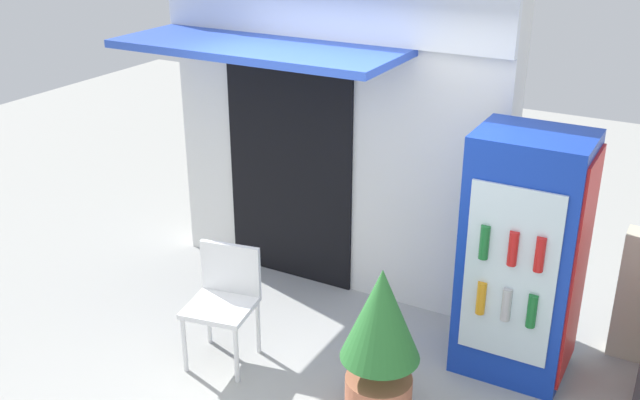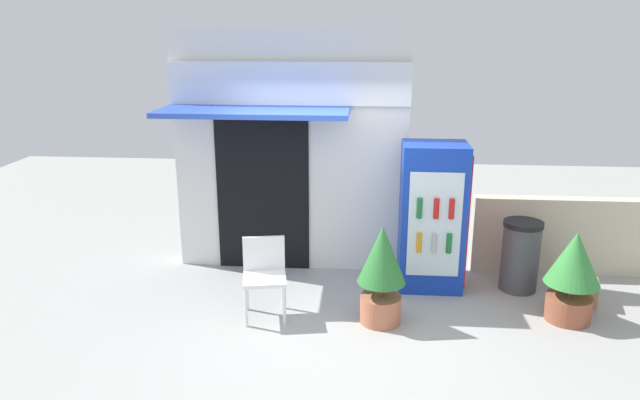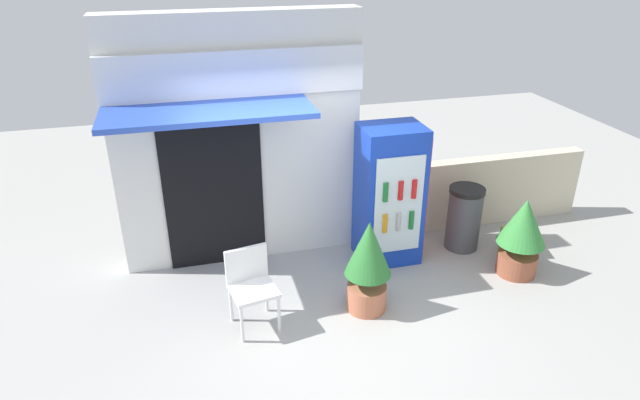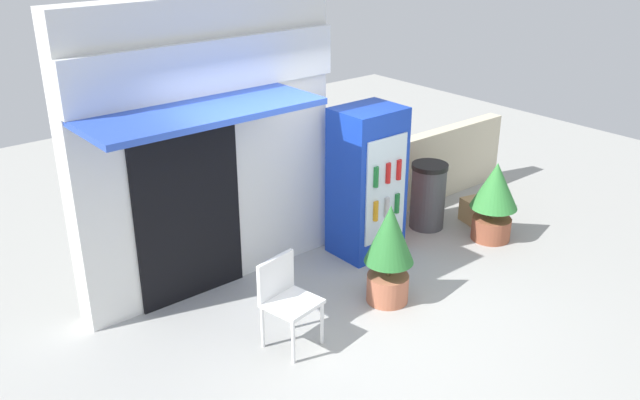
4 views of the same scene
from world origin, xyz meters
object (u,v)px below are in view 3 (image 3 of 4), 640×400
object	(u,v)px
drink_cooler	(390,195)
potted_plant_near_shop	(368,261)
plastic_chair	(251,282)
cardboard_box	(516,242)
trash_bin	(464,218)
potted_plant_curbside	(522,232)

from	to	relation	value
drink_cooler	potted_plant_near_shop	size ratio (longest dim) A/B	1.62
plastic_chair	cardboard_box	size ratio (longest dim) A/B	2.50
plastic_chair	trash_bin	world-z (taller)	plastic_chair
potted_plant_near_shop	trash_bin	xyz separation A→B (m)	(1.70, 0.98, -0.18)
plastic_chair	potted_plant_near_shop	xyz separation A→B (m)	(1.29, -0.08, 0.10)
drink_cooler	plastic_chair	xyz separation A→B (m)	(-1.91, -0.91, -0.38)
plastic_chair	potted_plant_curbside	distance (m)	3.35
potted_plant_curbside	cardboard_box	xyz separation A→B (m)	(0.28, 0.44, -0.42)
potted_plant_curbside	cardboard_box	size ratio (longest dim) A/B	2.92
plastic_chair	potted_plant_near_shop	bearing A→B (deg)	-3.75
potted_plant_near_shop	cardboard_box	xyz separation A→B (m)	(2.34, 0.66, -0.47)
cardboard_box	potted_plant_near_shop	bearing A→B (deg)	-164.26
plastic_chair	potted_plant_near_shop	world-z (taller)	potted_plant_near_shop
trash_bin	cardboard_box	xyz separation A→B (m)	(0.64, -0.32, -0.28)
drink_cooler	potted_plant_curbside	size ratio (longest dim) A/B	1.76
potted_plant_near_shop	potted_plant_curbside	size ratio (longest dim) A/B	1.09
potted_plant_near_shop	trash_bin	bearing A→B (deg)	29.97
potted_plant_near_shop	plastic_chair	bearing A→B (deg)	176.25
trash_bin	potted_plant_near_shop	bearing A→B (deg)	-150.03
potted_plant_curbside	trash_bin	size ratio (longest dim) A/B	1.17
drink_cooler	potted_plant_curbside	bearing A→B (deg)	-28.46
plastic_chair	cardboard_box	bearing A→B (deg)	9.00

